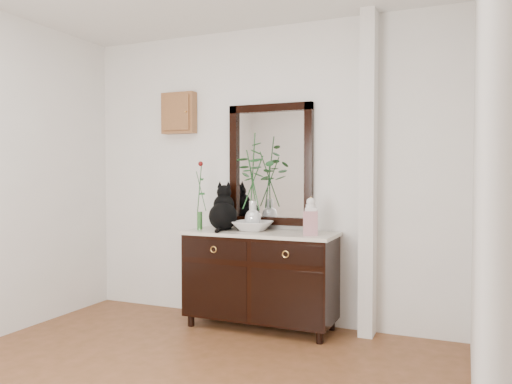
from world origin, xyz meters
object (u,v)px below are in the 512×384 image
at_px(cat, 223,207).
at_px(ginger_jar, 311,216).
at_px(sideboard, 260,274).
at_px(lotus_bowl, 253,226).

bearing_deg(cat, ginger_jar, -24.53).
xyz_separation_m(sideboard, cat, (-0.37, 0.00, 0.58)).
distance_m(sideboard, ginger_jar, 0.72).
distance_m(cat, ginger_jar, 0.85).
distance_m(lotus_bowl, ginger_jar, 0.59).
bearing_deg(ginger_jar, sideboard, 171.52).
distance_m(sideboard, lotus_bowl, 0.43).
relative_size(sideboard, cat, 3.21).
relative_size(sideboard, ginger_jar, 4.17).
bearing_deg(lotus_bowl, ginger_jar, -11.06).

